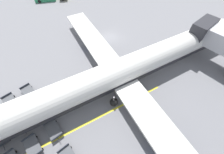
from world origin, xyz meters
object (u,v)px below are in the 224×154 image
at_px(baggage_dolly_row_mid_a_col_b, 0,137).
at_px(baggage_dolly_row_far_col_b, 40,109).
at_px(airplane, 125,70).
at_px(baggage_dolly_row_mid_b_col_b, 20,122).
at_px(baggage_dolly_row_mid_b_col_c, 33,146).
at_px(baggage_dolly_row_far_col_c, 53,130).
at_px(baggage_dolly_row_far_col_a, 29,92).
at_px(baggage_dolly_row_mid_b_col_a, 10,102).

bearing_deg(baggage_dolly_row_mid_a_col_b, baggage_dolly_row_far_col_b, 97.54).
height_order(airplane, baggage_dolly_row_far_col_b, airplane).
xyz_separation_m(baggage_dolly_row_mid_b_col_b, baggage_dolly_row_mid_b_col_c, (4.01, 0.37, 0.00)).
distance_m(baggage_dolly_row_far_col_b, baggage_dolly_row_far_col_c, 3.92).
bearing_deg(baggage_dolly_row_far_col_a, baggage_dolly_row_mid_b_col_a, -88.01).
bearing_deg(baggage_dolly_row_far_col_a, baggage_dolly_row_mid_b_col_c, -13.45).
xyz_separation_m(baggage_dolly_row_mid_b_col_a, baggage_dolly_row_far_col_a, (-0.10, 2.74, 0.00)).
relative_size(airplane, baggage_dolly_row_mid_b_col_c, 13.78).
distance_m(baggage_dolly_row_far_col_a, baggage_dolly_row_far_col_b, 3.96).
relative_size(baggage_dolly_row_mid_b_col_c, baggage_dolly_row_far_col_b, 0.99).
xyz_separation_m(baggage_dolly_row_mid_b_col_a, baggage_dolly_row_mid_b_col_b, (4.12, 0.41, 0.00)).
bearing_deg(baggage_dolly_row_mid_b_col_c, baggage_dolly_row_mid_b_col_a, -174.56).
relative_size(baggage_dolly_row_far_col_a, baggage_dolly_row_far_col_c, 1.01).
distance_m(baggage_dolly_row_mid_b_col_a, baggage_dolly_row_far_col_b, 5.00).
xyz_separation_m(baggage_dolly_row_far_col_a, baggage_dolly_row_far_col_b, (3.94, 0.47, 0.00)).
xyz_separation_m(baggage_dolly_row_mid_a_col_b, baggage_dolly_row_mid_b_col_a, (-4.55, 2.16, 0.00)).
relative_size(baggage_dolly_row_mid_a_col_b, baggage_dolly_row_far_col_c, 1.00).
bearing_deg(baggage_dolly_row_mid_b_col_b, baggage_dolly_row_far_col_b, 95.73).
distance_m(baggage_dolly_row_mid_b_col_c, baggage_dolly_row_far_col_a, 8.46).
bearing_deg(baggage_dolly_row_mid_a_col_b, baggage_dolly_row_far_col_a, 133.47).
height_order(airplane, baggage_dolly_row_mid_b_col_c, airplane).
xyz_separation_m(airplane, baggage_dolly_row_mid_b_col_b, (-2.96, -15.94, -2.50)).
bearing_deg(baggage_dolly_row_far_col_b, airplane, 76.13).
height_order(baggage_dolly_row_mid_b_col_a, baggage_dolly_row_mid_b_col_c, same).
bearing_deg(baggage_dolly_row_far_col_b, baggage_dolly_row_mid_b_col_a, -140.12).
bearing_deg(baggage_dolly_row_far_col_b, baggage_dolly_row_far_col_a, -173.23).
relative_size(baggage_dolly_row_mid_a_col_b, baggage_dolly_row_far_col_a, 0.99).
relative_size(baggage_dolly_row_mid_b_col_a, baggage_dolly_row_mid_b_col_b, 1.00).
relative_size(baggage_dolly_row_mid_b_col_c, baggage_dolly_row_far_col_c, 1.00).
distance_m(airplane, baggage_dolly_row_mid_a_col_b, 18.85).
bearing_deg(airplane, baggage_dolly_row_far_col_c, -87.05).
distance_m(baggage_dolly_row_mid_b_col_a, baggage_dolly_row_far_col_c, 8.53).
distance_m(baggage_dolly_row_mid_a_col_b, baggage_dolly_row_far_col_a, 6.75).
bearing_deg(baggage_dolly_row_far_col_b, baggage_dolly_row_far_col_c, 5.46).
bearing_deg(baggage_dolly_row_mid_b_col_a, baggage_dolly_row_far_col_c, 24.83).
height_order(airplane, baggage_dolly_row_mid_b_col_b, airplane).
bearing_deg(baggage_dolly_row_mid_b_col_a, baggage_dolly_row_mid_b_col_b, 5.64).
distance_m(airplane, baggage_dolly_row_mid_b_col_c, 15.81).
distance_m(baggage_dolly_row_mid_a_col_b, baggage_dolly_row_mid_b_col_c, 4.63).
xyz_separation_m(baggage_dolly_row_mid_b_col_b, baggage_dolly_row_far_col_c, (3.62, 3.18, 0.00)).
bearing_deg(baggage_dolly_row_mid_a_col_b, baggage_dolly_row_mid_b_col_b, 99.50).
bearing_deg(baggage_dolly_row_mid_a_col_b, baggage_dolly_row_far_col_c, 60.93).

